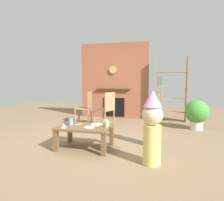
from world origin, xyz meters
The scene contains 16 objects.
ground_plane centered at (0.00, 0.00, 0.00)m, with size 12.00×12.00×0.00m, color #846B4C.
brick_fireplace_feature centered at (-0.30, 2.60, 1.19)m, with size 2.20×0.28×2.40m.
bookshelf centered at (1.39, 2.40, 0.90)m, with size 0.90×0.28×1.90m.
coffee_table centered at (-0.12, -0.47, 0.33)m, with size 0.92×0.61×0.39m.
paper_cup_near_left centered at (0.27, -0.47, 0.44)m, with size 0.08×0.08×0.10m, color #8CD18C.
paper_cup_near_right centered at (-0.40, -0.45, 0.45)m, with size 0.08×0.08×0.11m, color #669EE0.
paper_cup_center centered at (0.22, -0.33, 0.44)m, with size 0.07×0.07×0.10m, color #F2CC4C.
paper_plate_front centered at (-0.01, -0.57, 0.40)m, with size 0.17×0.17×0.01m, color white.
paper_plate_rear centered at (0.05, -0.33, 0.40)m, with size 0.22×0.22×0.01m, color white.
birthday_cake_slice centered at (-0.42, -0.68, 0.43)m, with size 0.10×0.10×0.07m, color pink.
table_fork centered at (-0.29, -0.38, 0.40)m, with size 0.15×0.02×0.01m, color silver.
child_with_cone_hat centered at (1.03, -0.88, 0.55)m, with size 0.29×0.29×1.05m.
child_in_pink centered at (0.99, -0.04, 0.50)m, with size 0.26×0.26×0.94m.
dining_chair_left centered at (-0.80, 1.37, 0.51)m, with size 0.44×0.44×0.90m.
dining_chair_middle centered at (-0.16, 1.15, 0.51)m, with size 0.53×0.53×0.90m.
potted_plant_tall centered at (2.03, 1.44, 0.41)m, with size 0.57×0.57×0.72m.
Camera 1 is at (1.10, -3.55, 1.15)m, focal length 30.81 mm.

